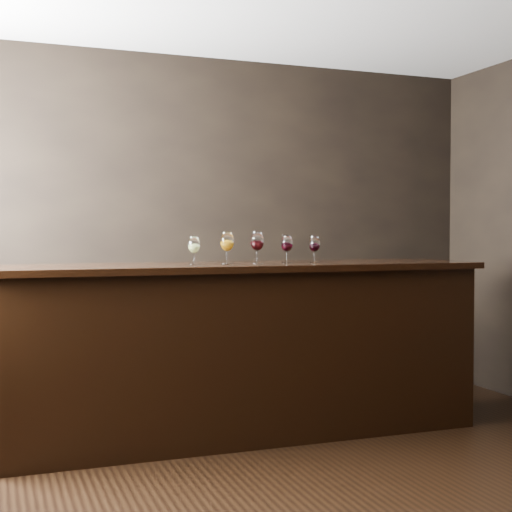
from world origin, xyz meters
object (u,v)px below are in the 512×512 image
object	(u,v)px
glass_white	(194,245)
glass_red_b	(287,244)
glass_red_c	(314,245)
bar_counter	(242,353)
back_bar_shelf	(202,343)
glass_amber	(227,242)
glass_red_a	(257,242)

from	to	relation	value
glass_white	glass_red_b	world-z (taller)	glass_red_b
glass_red_c	bar_counter	bearing A→B (deg)	-179.53
back_bar_shelf	glass_amber	world-z (taller)	glass_amber
back_bar_shelf	glass_red_c	size ratio (longest dim) A/B	14.76
glass_red_c	glass_white	bearing A→B (deg)	-178.71
bar_counter	glass_red_c	xyz separation A→B (m)	(0.53, 0.00, 0.73)
glass_white	glass_amber	distance (m)	0.23
bar_counter	glass_amber	world-z (taller)	glass_amber
bar_counter	glass_white	bearing A→B (deg)	-176.52
bar_counter	glass_red_a	xyz separation A→B (m)	(0.10, -0.01, 0.75)
back_bar_shelf	glass_red_c	bearing A→B (deg)	-59.32
bar_counter	glass_amber	size ratio (longest dim) A/B	14.90
back_bar_shelf	glass_red_a	bearing A→B (deg)	-82.92
bar_counter	glass_amber	bearing A→B (deg)	-169.21
bar_counter	glass_red_a	bearing A→B (deg)	-4.44
glass_red_b	glass_red_c	size ratio (longest dim) A/B	1.05
bar_counter	back_bar_shelf	distance (m)	0.93
glass_red_b	glass_white	bearing A→B (deg)	-179.58
back_bar_shelf	glass_red_a	distance (m)	1.25
glass_white	glass_red_a	world-z (taller)	glass_red_a
glass_red_b	bar_counter	bearing A→B (deg)	178.13
back_bar_shelf	glass_red_b	xyz separation A→B (m)	(0.33, -0.94, 0.80)
glass_red_b	glass_red_a	bearing A→B (deg)	179.78
bar_counter	glass_red_a	size ratio (longest dim) A/B	14.90
glass_red_c	back_bar_shelf	bearing A→B (deg)	120.68
glass_amber	glass_red_b	xyz separation A→B (m)	(0.43, 0.01, -0.01)
back_bar_shelf	glass_amber	xyz separation A→B (m)	(-0.10, -0.95, 0.82)
glass_amber	glass_red_b	bearing A→B (deg)	1.24
back_bar_shelf	glass_white	xyz separation A→B (m)	(-0.33, -0.94, 0.80)
bar_counter	back_bar_shelf	size ratio (longest dim) A/B	1.18
back_bar_shelf	glass_red_b	bearing A→B (deg)	-70.48
glass_amber	glass_red_a	xyz separation A→B (m)	(0.22, 0.01, 0.00)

